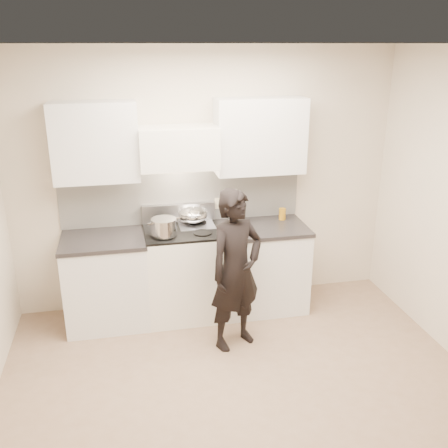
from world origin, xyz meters
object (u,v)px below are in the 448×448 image
object	(u,v)px
wok	(193,215)
counter_right	(261,266)
stove	(184,272)
utensil_crock	(235,212)
person	(236,270)

from	to	relation	value
wok	counter_right	bearing A→B (deg)	-11.65
stove	utensil_crock	world-z (taller)	utensil_crock
stove	person	world-z (taller)	person
utensil_crock	stove	bearing A→B (deg)	-162.98
stove	counter_right	world-z (taller)	stove
stove	wok	distance (m)	0.60
counter_right	wok	size ratio (longest dim) A/B	2.39
counter_right	utensil_crock	distance (m)	0.65
stove	utensil_crock	size ratio (longest dim) A/B	2.70
stove	utensil_crock	xyz separation A→B (m)	(0.58, 0.18, 0.55)
counter_right	wok	xyz separation A→B (m)	(-0.70, 0.14, 0.58)
wok	utensil_crock	bearing A→B (deg)	4.17
counter_right	person	xyz separation A→B (m)	(-0.43, -0.66, 0.30)
stove	wok	world-z (taller)	wok
stove	utensil_crock	distance (m)	0.82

